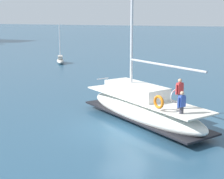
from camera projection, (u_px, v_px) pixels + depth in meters
name	position (u px, v px, depth m)	size (l,w,h in m)	color
ground_plane	(124.00, 130.00, 18.78)	(400.00, 400.00, 0.00)	#284C66
main_sailboat	(142.00, 107.00, 20.04)	(7.15, 9.40, 13.41)	white
moored_catamaran	(60.00, 60.00, 45.22)	(3.66, 2.86, 5.05)	#B7B2A8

